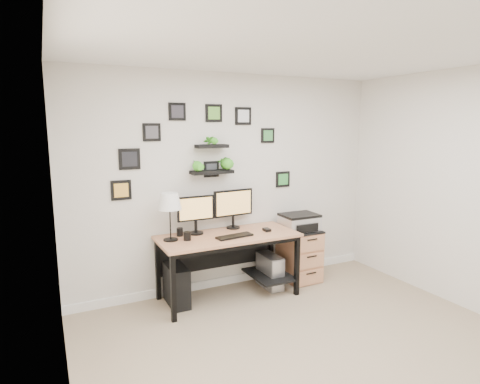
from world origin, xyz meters
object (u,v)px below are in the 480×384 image
monitor_left (196,212)px  pc_tower_grey (270,271)px  table_lamp (170,202)px  printer (299,222)px  pc_tower_black (177,285)px  mug (187,236)px  desk (230,244)px  monitor_right (233,206)px  file_cabinet (299,254)px

monitor_left → pc_tower_grey: 1.22m
table_lamp → printer: bearing=-0.2°
table_lamp → pc_tower_black: 0.95m
pc_tower_black → printer: size_ratio=0.97×
mug → pc_tower_grey: size_ratio=0.23×
desk → monitor_right: monitor_right is taller
monitor_right → table_lamp: table_lamp is taller
desk → printer: printer is taller
file_cabinet → printer: (-0.02, -0.02, 0.44)m
pc_tower_black → file_cabinet: (1.66, 0.01, 0.11)m
desk → pc_tower_black: 0.75m
mug → pc_tower_black: mug is taller
monitor_left → file_cabinet: monitor_left is taller
table_lamp → mug: (0.16, -0.08, -0.37)m
monitor_right → mug: (-0.67, -0.24, -0.24)m
table_lamp → mug: table_lamp is taller
monitor_left → file_cabinet: size_ratio=0.66×
monitor_left → monitor_right: (0.49, 0.04, 0.02)m
monitor_right → printer: size_ratio=1.12×
table_lamp → printer: size_ratio=1.15×
mug → desk: bearing=3.4°
monitor_right → printer: (0.85, -0.17, -0.26)m
desk → pc_tower_black: (-0.64, 0.05, -0.40)m
desk → monitor_right: bearing=54.9°
table_lamp → pc_tower_black: size_ratio=1.18×
desk → pc_tower_black: size_ratio=3.60×
file_cabinet → pc_tower_black: bearing=-179.7°
monitor_right → table_lamp: size_ratio=0.98×
printer → table_lamp: bearing=179.8°
monitor_left → pc_tower_grey: bearing=-10.3°
desk → mug: size_ratio=17.01×
monitor_left → monitor_right: size_ratio=0.87×
pc_tower_black → file_cabinet: 1.66m
printer → monitor_right: bearing=169.0°
monitor_left → printer: bearing=-5.2°
pc_tower_black → pc_tower_grey: bearing=-1.7°
monitor_right → printer: monitor_right is taller
table_lamp → pc_tower_grey: size_ratio=1.26×
pc_tower_grey → file_cabinet: size_ratio=0.62×
monitor_right → file_cabinet: monitor_right is taller
monitor_left → table_lamp: (-0.34, -0.12, 0.16)m
monitor_right → pc_tower_grey: monitor_right is taller
monitor_left → monitor_right: bearing=4.9°
mug → printer: size_ratio=0.21×
mug → printer: (1.52, 0.07, -0.02)m
desk → file_cabinet: size_ratio=2.39×
mug → printer: bearing=2.7°
monitor_left → file_cabinet: bearing=-4.4°
pc_tower_black → pc_tower_grey: (1.18, -0.05, -0.02)m
monitor_left → table_lamp: table_lamp is taller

